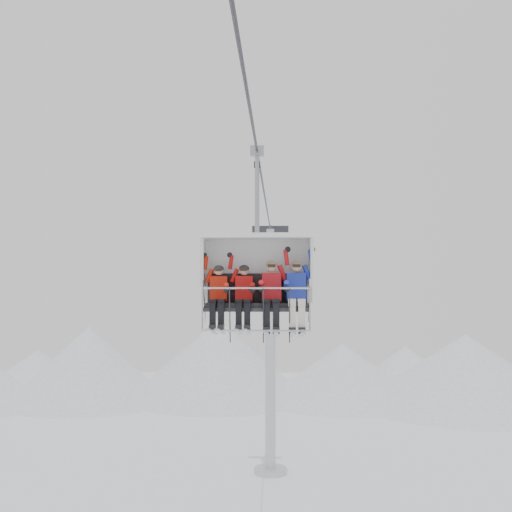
{
  "coord_description": "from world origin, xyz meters",
  "views": [
    {
      "loc": [
        0.47,
        -13.21,
        10.48
      ],
      "look_at": [
        0.0,
        0.0,
        10.98
      ],
      "focal_mm": 45.0,
      "sensor_mm": 36.0,
      "label": 1
    }
  ],
  "objects_px": {
    "skier_center_right": "(272,293)",
    "skier_far_right": "(297,293)",
    "lift_tower_right": "(270,366)",
    "skier_center_left": "(244,295)",
    "chairlift_carrier": "(257,271)",
    "skier_far_left": "(218,295)"
  },
  "relations": [
    {
      "from": "skier_center_right",
      "to": "skier_far_right",
      "type": "xyz_separation_m",
      "value": [
        0.53,
        0.0,
        0.0
      ]
    },
    {
      "from": "lift_tower_right",
      "to": "skier_center_right",
      "type": "bearing_deg",
      "value": -89.16
    },
    {
      "from": "skier_center_left",
      "to": "chairlift_carrier",
      "type": "bearing_deg",
      "value": 48.76
    },
    {
      "from": "skier_far_right",
      "to": "skier_center_left",
      "type": "bearing_deg",
      "value": -179.38
    },
    {
      "from": "lift_tower_right",
      "to": "chairlift_carrier",
      "type": "bearing_deg",
      "value": -90.0
    },
    {
      "from": "lift_tower_right",
      "to": "skier_far_right",
      "type": "distance_m",
      "value": 21.99
    },
    {
      "from": "lift_tower_right",
      "to": "skier_center_left",
      "type": "bearing_deg",
      "value": -90.74
    },
    {
      "from": "skier_center_left",
      "to": "skier_far_right",
      "type": "relative_size",
      "value": 1.0
    },
    {
      "from": "skier_center_right",
      "to": "skier_far_right",
      "type": "distance_m",
      "value": 0.53
    },
    {
      "from": "skier_center_right",
      "to": "chairlift_carrier",
      "type": "bearing_deg",
      "value": 136.13
    },
    {
      "from": "skier_far_left",
      "to": "skier_center_left",
      "type": "height_order",
      "value": "skier_center_left"
    },
    {
      "from": "chairlift_carrier",
      "to": "skier_center_left",
      "type": "distance_m",
      "value": 0.66
    },
    {
      "from": "skier_center_left",
      "to": "skier_far_left",
      "type": "bearing_deg",
      "value": -179.89
    },
    {
      "from": "lift_tower_right",
      "to": "chairlift_carrier",
      "type": "xyz_separation_m",
      "value": [
        0.0,
        -21.22,
        4.9
      ]
    },
    {
      "from": "skier_center_right",
      "to": "lift_tower_right",
      "type": "bearing_deg",
      "value": 90.84
    },
    {
      "from": "lift_tower_right",
      "to": "skier_center_right",
      "type": "distance_m",
      "value": 21.98
    },
    {
      "from": "skier_far_left",
      "to": "skier_far_right",
      "type": "bearing_deg",
      "value": 0.46
    },
    {
      "from": "skier_far_left",
      "to": "skier_far_right",
      "type": "xyz_separation_m",
      "value": [
        1.67,
        0.01,
        0.04
      ]
    },
    {
      "from": "skier_far_left",
      "to": "skier_far_right",
      "type": "height_order",
      "value": "skier_far_right"
    },
    {
      "from": "skier_center_left",
      "to": "skier_center_right",
      "type": "height_order",
      "value": "skier_center_right"
    },
    {
      "from": "lift_tower_right",
      "to": "skier_far_left",
      "type": "bearing_deg",
      "value": -92.19
    },
    {
      "from": "skier_center_right",
      "to": "skier_far_right",
      "type": "relative_size",
      "value": 1.0
    }
  ]
}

